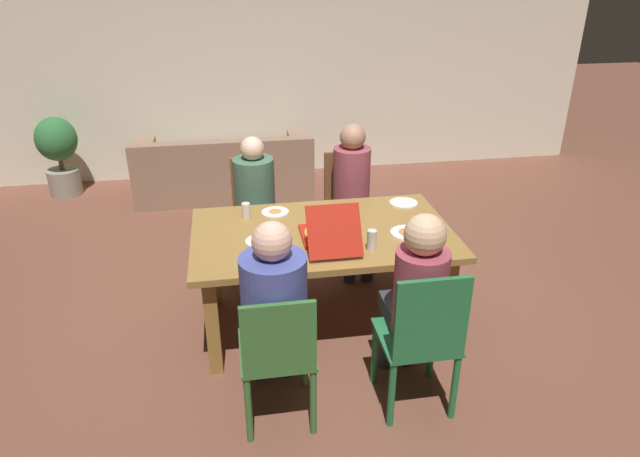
{
  "coord_description": "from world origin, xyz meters",
  "views": [
    {
      "loc": [
        -0.59,
        -3.41,
        2.44
      ],
      "look_at": [
        0.0,
        0.1,
        0.72
      ],
      "focal_mm": 31.61,
      "sensor_mm": 36.0,
      "label": 1
    }
  ],
  "objects_px": {
    "person_0": "(416,292)",
    "chair_3": "(278,353)",
    "plate_2": "(275,212)",
    "drinking_glass_0": "(372,240)",
    "drinking_glass_1": "(246,210)",
    "pizza_box_0": "(328,234)",
    "potted_plant": "(59,151)",
    "chair_1": "(255,211)",
    "person_3": "(274,303)",
    "plate_0": "(408,232)",
    "chair_0": "(422,337)",
    "plate_3": "(404,203)",
    "dining_table": "(322,244)",
    "chair_2": "(349,203)",
    "person_1": "(255,197)",
    "person_2": "(353,188)",
    "plate_1": "(261,241)",
    "couch": "(225,171)"
  },
  "relations": [
    {
      "from": "dining_table",
      "to": "pizza_box_0",
      "type": "relative_size",
      "value": 3.33
    },
    {
      "from": "pizza_box_0",
      "to": "potted_plant",
      "type": "distance_m",
      "value": 3.98
    },
    {
      "from": "plate_0",
      "to": "plate_3",
      "type": "height_order",
      "value": "plate_0"
    },
    {
      "from": "chair_3",
      "to": "drinking_glass_1",
      "type": "relative_size",
      "value": 8.1
    },
    {
      "from": "drinking_glass_1",
      "to": "person_2",
      "type": "bearing_deg",
      "value": 29.14
    },
    {
      "from": "person_0",
      "to": "person_1",
      "type": "height_order",
      "value": "person_0"
    },
    {
      "from": "person_0",
      "to": "person_1",
      "type": "relative_size",
      "value": 1.05
    },
    {
      "from": "pizza_box_0",
      "to": "drinking_glass_1",
      "type": "bearing_deg",
      "value": 139.03
    },
    {
      "from": "chair_2",
      "to": "drinking_glass_1",
      "type": "distance_m",
      "value": 1.15
    },
    {
      "from": "person_1",
      "to": "person_2",
      "type": "xyz_separation_m",
      "value": [
        0.81,
        -0.03,
        0.03
      ]
    },
    {
      "from": "plate_2",
      "to": "couch",
      "type": "height_order",
      "value": "plate_2"
    },
    {
      "from": "person_0",
      "to": "person_3",
      "type": "height_order",
      "value": "person_3"
    },
    {
      "from": "person_2",
      "to": "plate_1",
      "type": "relative_size",
      "value": 6.2
    },
    {
      "from": "person_3",
      "to": "plate_3",
      "type": "bearing_deg",
      "value": 46.82
    },
    {
      "from": "person_0",
      "to": "chair_3",
      "type": "bearing_deg",
      "value": -170.67
    },
    {
      "from": "chair_1",
      "to": "drinking_glass_1",
      "type": "xyz_separation_m",
      "value": [
        -0.09,
        -0.68,
        0.3
      ]
    },
    {
      "from": "plate_3",
      "to": "plate_0",
      "type": "bearing_deg",
      "value": -103.99
    },
    {
      "from": "person_3",
      "to": "person_1",
      "type": "bearing_deg",
      "value": 90.0
    },
    {
      "from": "chair_1",
      "to": "potted_plant",
      "type": "xyz_separation_m",
      "value": [
        -2.05,
        1.98,
        0.01
      ]
    },
    {
      "from": "plate_3",
      "to": "person_2",
      "type": "bearing_deg",
      "value": 123.27
    },
    {
      "from": "plate_2",
      "to": "person_0",
      "type": "bearing_deg",
      "value": -59.6
    },
    {
      "from": "chair_0",
      "to": "plate_3",
      "type": "height_order",
      "value": "chair_0"
    },
    {
      "from": "chair_2",
      "to": "couch",
      "type": "xyz_separation_m",
      "value": [
        -1.06,
        1.72,
        -0.26
      ]
    },
    {
      "from": "chair_0",
      "to": "drinking_glass_0",
      "type": "bearing_deg",
      "value": 101.54
    },
    {
      "from": "plate_3",
      "to": "drinking_glass_0",
      "type": "bearing_deg",
      "value": -121.82
    },
    {
      "from": "chair_3",
      "to": "drinking_glass_0",
      "type": "xyz_separation_m",
      "value": [
        0.67,
        0.63,
        0.32
      ]
    },
    {
      "from": "plate_2",
      "to": "drinking_glass_0",
      "type": "xyz_separation_m",
      "value": [
        0.55,
        -0.68,
        0.06
      ]
    },
    {
      "from": "plate_0",
      "to": "chair_1",
      "type": "bearing_deg",
      "value": 130.94
    },
    {
      "from": "plate_3",
      "to": "plate_1",
      "type": "bearing_deg",
      "value": -157.57
    },
    {
      "from": "dining_table",
      "to": "drinking_glass_1",
      "type": "distance_m",
      "value": 0.61
    },
    {
      "from": "drinking_glass_1",
      "to": "potted_plant",
      "type": "distance_m",
      "value": 3.31
    },
    {
      "from": "chair_0",
      "to": "drinking_glass_1",
      "type": "xyz_separation_m",
      "value": [
        -0.9,
        1.29,
        0.28
      ]
    },
    {
      "from": "chair_0",
      "to": "dining_table",
      "type": "bearing_deg",
      "value": 112.21
    },
    {
      "from": "plate_1",
      "to": "person_1",
      "type": "bearing_deg",
      "value": 88.79
    },
    {
      "from": "person_2",
      "to": "plate_3",
      "type": "distance_m",
      "value": 0.54
    },
    {
      "from": "pizza_box_0",
      "to": "chair_0",
      "type": "bearing_deg",
      "value": -65.5
    },
    {
      "from": "chair_1",
      "to": "person_2",
      "type": "bearing_deg",
      "value": -12.13
    },
    {
      "from": "chair_0",
      "to": "drinking_glass_0",
      "type": "distance_m",
      "value": 0.73
    },
    {
      "from": "person_2",
      "to": "chair_3",
      "type": "relative_size",
      "value": 1.39
    },
    {
      "from": "pizza_box_0",
      "to": "chair_1",
      "type": "bearing_deg",
      "value": 110.69
    },
    {
      "from": "chair_1",
      "to": "person_2",
      "type": "xyz_separation_m",
      "value": [
        0.81,
        -0.17,
        0.22
      ]
    },
    {
      "from": "dining_table",
      "to": "chair_2",
      "type": "relative_size",
      "value": 1.85
    },
    {
      "from": "chair_0",
      "to": "drinking_glass_1",
      "type": "bearing_deg",
      "value": 124.9
    },
    {
      "from": "chair_3",
      "to": "plate_2",
      "type": "relative_size",
      "value": 4.42
    },
    {
      "from": "chair_0",
      "to": "potted_plant",
      "type": "xyz_separation_m",
      "value": [
        -2.85,
        3.94,
        -0.02
      ]
    },
    {
      "from": "chair_0",
      "to": "drinking_glass_1",
      "type": "relative_size",
      "value": 8.74
    },
    {
      "from": "chair_1",
      "to": "chair_2",
      "type": "height_order",
      "value": "chair_2"
    },
    {
      "from": "person_3",
      "to": "plate_0",
      "type": "xyz_separation_m",
      "value": [
        0.98,
        0.67,
        0.03
      ]
    },
    {
      "from": "person_0",
      "to": "drinking_glass_1",
      "type": "xyz_separation_m",
      "value": [
        -0.9,
        1.13,
        0.08
      ]
    },
    {
      "from": "person_0",
      "to": "chair_2",
      "type": "relative_size",
      "value": 1.29
    }
  ]
}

